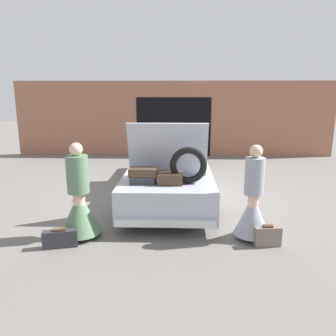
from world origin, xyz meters
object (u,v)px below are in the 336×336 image
(person_left, at_px, (79,205))
(person_right, at_px, (253,206))
(suitcase_beside_right_person, at_px, (267,236))
(car, at_px, (170,168))
(suitcase_beside_left_person, at_px, (60,239))

(person_left, bearing_deg, person_right, 87.00)
(person_right, bearing_deg, suitcase_beside_right_person, -149.04)
(suitcase_beside_right_person, bearing_deg, car, 119.46)
(suitcase_beside_right_person, bearing_deg, person_left, 175.47)
(person_right, relative_size, suitcase_beside_left_person, 2.89)
(person_left, height_order, suitcase_beside_left_person, person_left)
(car, xyz_separation_m, person_left, (-1.43, -2.62, -0.02))
(person_right, distance_m, suitcase_beside_left_person, 3.12)
(car, xyz_separation_m, suitcase_beside_left_person, (-1.64, -3.02, -0.44))
(car, height_order, person_right, car)
(person_left, bearing_deg, suitcase_beside_left_person, -31.96)
(car, relative_size, suitcase_beside_left_person, 9.81)
(suitcase_beside_left_person, distance_m, suitcase_beside_right_person, 3.26)
(person_left, distance_m, person_right, 2.85)
(car, bearing_deg, person_left, -118.51)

